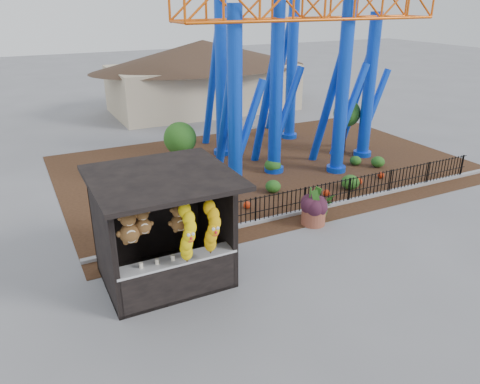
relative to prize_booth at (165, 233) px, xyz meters
name	(u,v)px	position (x,y,z in m)	size (l,w,h in m)	color
ground	(281,272)	(3.02, -0.90, -1.53)	(120.00, 120.00, 0.00)	slate
mulch_bed	(265,166)	(7.02, 7.10, -1.52)	(18.00, 12.00, 0.02)	#331E11
curb	(331,205)	(7.02, 2.10, -1.47)	(18.00, 0.18, 0.12)	gray
prize_booth	(165,233)	(0.00, 0.00, 0.00)	(3.50, 3.40, 3.12)	black
picket_fence	(352,190)	(7.92, 2.10, -1.03)	(12.20, 0.06, 1.00)	black
roller_coaster	(289,16)	(8.13, 7.32, 4.92)	(11.00, 6.37, 10.82)	blue
terracotta_planter	(313,216)	(5.58, 1.22, -1.23)	(0.82, 0.82, 0.59)	brown
planter_foliage	(314,200)	(5.58, 1.22, -0.62)	(0.70, 0.70, 0.64)	#301321
potted_plant	(320,207)	(5.95, 1.37, -1.04)	(0.87, 0.76, 0.97)	#1A5619
landscaping	(322,173)	(8.36, 4.58, -1.25)	(7.86, 3.87, 0.59)	#214F17
pavilion	(203,64)	(9.02, 19.10, 1.54)	(15.00, 15.00, 4.80)	#BFAD8C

